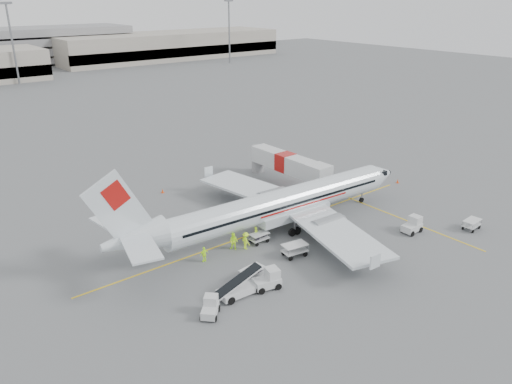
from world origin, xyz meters
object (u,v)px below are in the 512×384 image
aircraft (283,185)px  tug_fore (412,225)px  jet_bridge (285,168)px  tug_aft (210,307)px  tug_mid (267,279)px  belt_loader (240,280)px

aircraft → tug_fore: 14.87m
jet_bridge → tug_aft: 31.86m
tug_mid → jet_bridge: bearing=58.0°
aircraft → tug_aft: aircraft is taller
jet_bridge → belt_loader: jet_bridge is taller
belt_loader → tug_fore: bearing=-2.3°
jet_bridge → tug_mid: jet_bridge is taller
tug_fore → tug_aft: size_ratio=1.12×
jet_bridge → belt_loader: bearing=-140.7°
belt_loader → tug_aft: size_ratio=2.59×
tug_fore → tug_mid: 19.67m
jet_bridge → aircraft: bearing=-134.1°
tug_aft → tug_fore: bearing=-47.3°
aircraft → jet_bridge: aircraft is taller
tug_fore → tug_mid: (-19.63, 1.32, 0.03)m
tug_mid → tug_fore: bearing=9.3°
jet_bridge → tug_aft: jet_bridge is taller
aircraft → belt_loader: 14.48m
aircraft → jet_bridge: 14.83m
jet_bridge → tug_fore: bearing=-89.6°
jet_bridge → tug_mid: size_ratio=6.57×
tug_fore → tug_mid: size_ratio=0.96×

